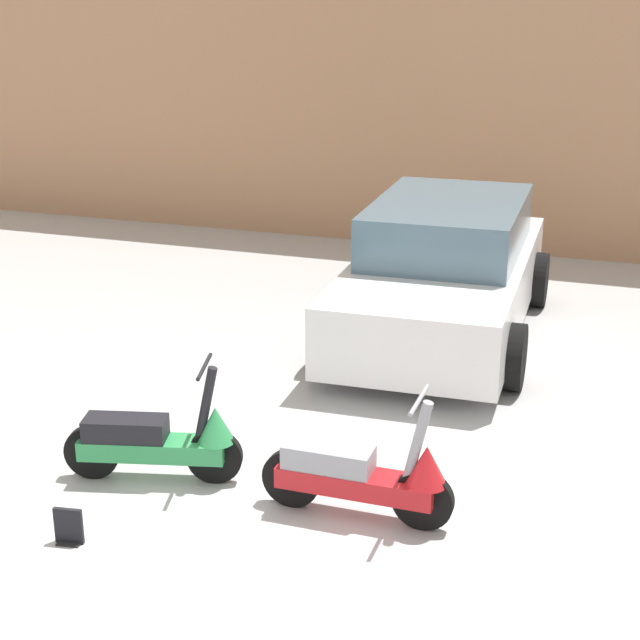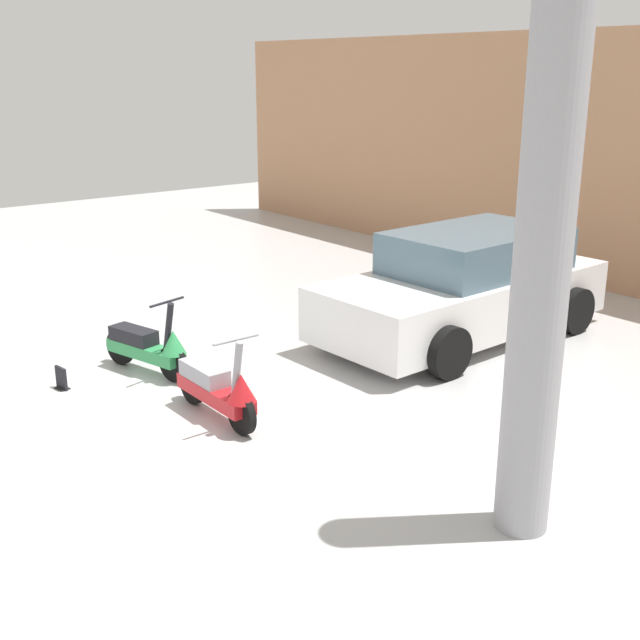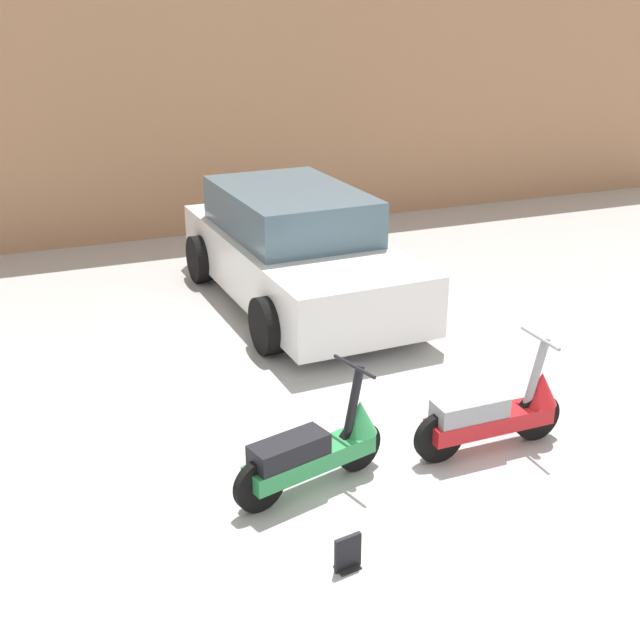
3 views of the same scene
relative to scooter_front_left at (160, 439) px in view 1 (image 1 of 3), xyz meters
name	(u,v)px [view 1 (image 1 of 3)]	position (x,y,z in m)	size (l,w,h in m)	color
ground_plane	(250,551)	(1.02, -0.70, -0.34)	(28.00, 28.00, 0.00)	#B2B2B2
wall_back	(482,104)	(1.02, 7.53, 1.68)	(19.60, 0.12, 4.04)	tan
scooter_front_left	(160,439)	(0.00, 0.00, 0.00)	(1.35, 0.61, 0.96)	black
scooter_front_right	(365,474)	(1.62, -0.04, 0.01)	(1.41, 0.51, 0.98)	black
car_rear_left	(444,272)	(1.32, 3.97, 0.34)	(2.13, 4.22, 1.41)	white
placard_near_left_scooter	(69,528)	(-0.18, -1.00, -0.23)	(0.20, 0.14, 0.26)	black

